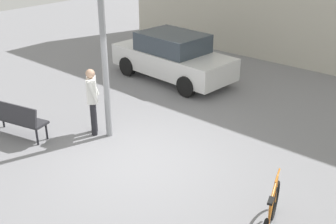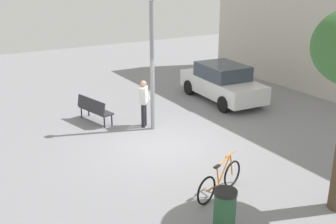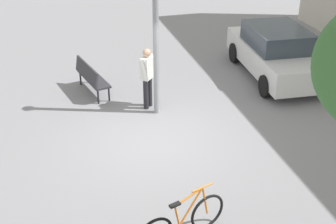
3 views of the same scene
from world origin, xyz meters
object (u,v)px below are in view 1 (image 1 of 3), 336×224
at_px(bicycle_orange, 270,218).
at_px(park_bench, 15,117).
at_px(parked_car_white, 173,57).
at_px(lamppost, 103,31).
at_px(person_by_lamppost, 92,97).

bearing_deg(bicycle_orange, park_bench, -172.94).
relative_size(bicycle_orange, parked_car_white, 0.40).
bearing_deg(park_bench, parked_car_white, 87.70).
height_order(lamppost, park_bench, lamppost).
xyz_separation_m(person_by_lamppost, parked_car_white, (-1.04, 4.25, -0.19)).
distance_m(park_bench, parked_car_white, 5.63).
bearing_deg(lamppost, park_bench, -137.17).
bearing_deg(park_bench, person_by_lamppost, 47.14).
height_order(person_by_lamppost, bicycle_orange, person_by_lamppost).
bearing_deg(parked_car_white, park_bench, -92.30).
bearing_deg(person_by_lamppost, lamppost, 22.12).
bearing_deg(bicycle_orange, person_by_lamppost, 173.45).
relative_size(person_by_lamppost, bicycle_orange, 0.96).
height_order(lamppost, parked_car_white, lamppost).
xyz_separation_m(person_by_lamppost, bicycle_orange, (5.08, -0.58, -0.58)).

